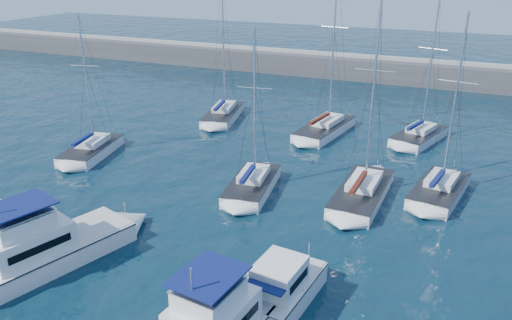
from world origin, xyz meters
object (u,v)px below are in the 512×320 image
at_px(motor_yacht_stbd_outer, 283,288).
at_px(sailboat_mid_d, 362,192).
at_px(sailboat_back_c, 419,136).
at_px(sailboat_mid_c, 252,185).
at_px(sailboat_back_a, 223,114).
at_px(sailboat_back_b, 325,128).
at_px(sailboat_mid_e, 439,190).
at_px(motor_yacht_port_inner, 42,248).
at_px(sailboat_mid_a, 92,150).

xyz_separation_m(motor_yacht_stbd_outer, sailboat_mid_d, (1.16, 13.84, -0.42)).
bearing_deg(sailboat_back_c, sailboat_mid_c, -104.64).
bearing_deg(sailboat_mid_d, sailboat_back_c, 82.51).
distance_m(sailboat_back_a, sailboat_back_b, 11.89).
bearing_deg(sailboat_back_a, motor_yacht_stbd_outer, -69.89).
relative_size(sailboat_mid_c, sailboat_mid_d, 0.83).
xyz_separation_m(sailboat_mid_c, sailboat_back_c, (10.51, 16.85, 0.02)).
height_order(sailboat_back_a, sailboat_back_b, sailboat_back_b).
distance_m(sailboat_mid_c, sailboat_back_c, 19.86).
bearing_deg(sailboat_mid_e, motor_yacht_port_inner, -127.51).
relative_size(sailboat_mid_d, sailboat_back_a, 0.94).
relative_size(motor_yacht_port_inner, sailboat_mid_d, 0.67).
distance_m(sailboat_mid_c, sailboat_back_a, 19.03).
distance_m(motor_yacht_stbd_outer, sailboat_mid_d, 13.89).
bearing_deg(sailboat_mid_c, sailboat_mid_e, 11.65).
relative_size(sailboat_mid_a, sailboat_mid_e, 0.93).
xyz_separation_m(sailboat_mid_d, sailboat_back_b, (-6.71, 13.53, 0.02)).
bearing_deg(motor_yacht_port_inner, motor_yacht_stbd_outer, 26.56).
xyz_separation_m(sailboat_mid_c, sailboat_mid_d, (8.08, 2.01, 0.01)).
height_order(motor_yacht_stbd_outer, sailboat_mid_c, sailboat_mid_c).
height_order(motor_yacht_port_inner, sailboat_mid_d, sailboat_mid_d).
height_order(sailboat_mid_c, sailboat_mid_e, sailboat_mid_e).
distance_m(sailboat_mid_e, sailboat_back_c, 12.46).
bearing_deg(sailboat_back_c, motor_yacht_stbd_outer, -79.81).
xyz_separation_m(motor_yacht_port_inner, sailboat_back_b, (8.55, 29.57, -0.60)).
xyz_separation_m(motor_yacht_port_inner, sailboat_mid_e, (20.53, 18.75, -0.61)).
xyz_separation_m(motor_yacht_stbd_outer, sailboat_back_a, (-17.43, 27.69, -0.41)).
bearing_deg(sailboat_back_a, sailboat_mid_a, -124.31).
distance_m(sailboat_mid_a, sailboat_back_c, 31.29).
distance_m(motor_yacht_stbd_outer, sailboat_back_a, 32.73).
relative_size(sailboat_mid_a, sailboat_mid_c, 1.01).
bearing_deg(sailboat_mid_d, sailboat_mid_c, -164.26).
distance_m(motor_yacht_port_inner, sailboat_back_a, 30.09).
height_order(sailboat_mid_a, sailboat_mid_d, sailboat_mid_d).
relative_size(sailboat_mid_c, sailboat_back_b, 0.75).
xyz_separation_m(motor_yacht_port_inner, motor_yacht_stbd_outer, (14.10, 2.20, -0.19)).
bearing_deg(sailboat_back_c, sailboat_mid_a, -132.50).
bearing_deg(sailboat_mid_d, sailboat_mid_e, 29.02).
bearing_deg(sailboat_mid_d, sailboat_back_b, 118.16).
bearing_deg(sailboat_mid_d, sailboat_back_a, 145.10).
relative_size(sailboat_mid_a, sailboat_back_a, 0.79).
bearing_deg(sailboat_back_a, sailboat_back_c, -9.39).
distance_m(sailboat_mid_c, sailboat_back_b, 15.60).
bearing_deg(sailboat_back_b, sailboat_mid_e, -32.59).
height_order(motor_yacht_stbd_outer, sailboat_back_c, sailboat_back_c).
distance_m(motor_yacht_stbd_outer, sailboat_mid_e, 17.76).
bearing_deg(sailboat_mid_e, sailboat_mid_d, -142.69).
height_order(motor_yacht_stbd_outer, sailboat_back_a, sailboat_back_a).
relative_size(motor_yacht_port_inner, sailboat_back_a, 0.63).
distance_m(motor_yacht_port_inner, motor_yacht_stbd_outer, 14.27).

